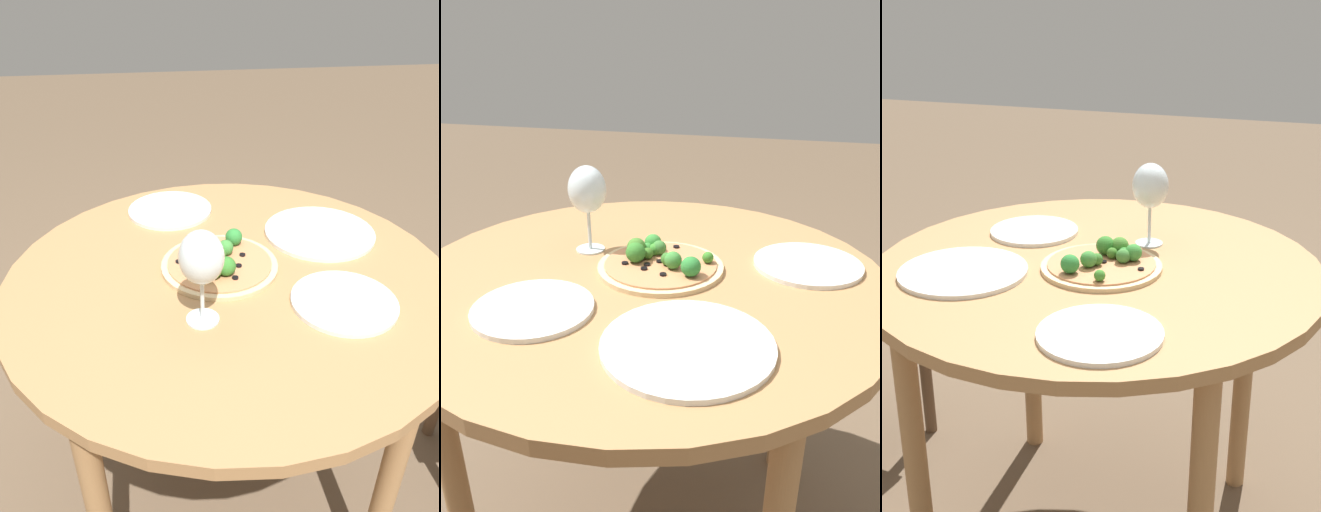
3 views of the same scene
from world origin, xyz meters
TOP-DOWN VIEW (x-y plane):
  - dining_table at (0.00, 0.00)m, footprint 1.00×1.00m
  - pizza at (0.02, -0.02)m, footprint 0.27×0.27m
  - wine_glass at (0.08, 0.16)m, footprint 0.09×0.09m
  - plate_near at (0.12, -0.33)m, footprint 0.23×0.23m
  - plate_far at (-0.26, -0.14)m, footprint 0.28×0.28m
  - plate_side at (-0.22, 0.15)m, footprint 0.22×0.22m

SIDE VIEW (x-z plane):
  - dining_table at x=0.00m, z-range 0.29..1.04m
  - plate_near at x=0.12m, z-range 0.76..0.77m
  - plate_far at x=-0.26m, z-range 0.76..0.77m
  - plate_side at x=-0.22m, z-range 0.76..0.77m
  - pizza at x=0.02m, z-range 0.74..0.80m
  - wine_glass at x=0.08m, z-range 0.80..1.00m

